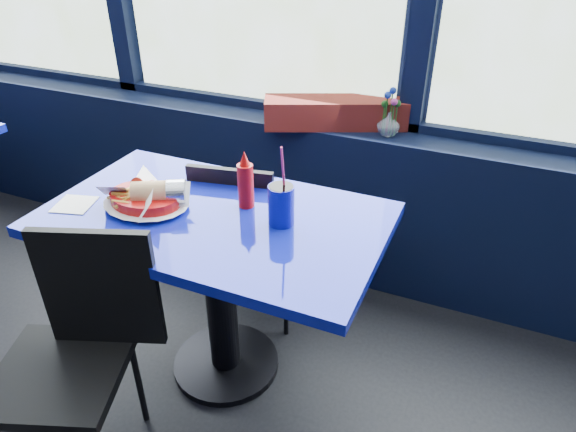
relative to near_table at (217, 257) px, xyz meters
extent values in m
cube|color=black|center=(-0.30, 0.87, -0.17)|extent=(5.00, 0.26, 0.80)
cube|color=black|center=(-0.30, 0.95, 0.24)|extent=(4.80, 0.08, 0.06)
cylinder|color=black|center=(0.00, 0.00, -0.55)|extent=(0.44, 0.44, 0.03)
cylinder|color=black|center=(0.00, 0.00, -0.23)|extent=(0.12, 0.12, 0.68)
cube|color=#0D1693|center=(0.00, 0.00, 0.16)|extent=(1.20, 0.70, 0.04)
cube|color=black|center=(-0.25, -0.57, -0.15)|extent=(0.50, 0.50, 0.04)
cube|color=black|center=(-0.18, -0.40, 0.09)|extent=(0.36, 0.16, 0.43)
cylinder|color=black|center=(-0.47, -0.47, -0.37)|extent=(0.02, 0.02, 0.40)
cylinder|color=black|center=(-0.15, -0.36, -0.37)|extent=(0.02, 0.02, 0.40)
cube|color=black|center=(-0.03, 0.40, -0.17)|extent=(0.43, 0.43, 0.03)
cube|color=black|center=(-0.06, 0.23, 0.04)|extent=(0.35, 0.09, 0.40)
cylinder|color=black|center=(0.10, 0.58, -0.38)|extent=(0.02, 0.02, 0.38)
cylinder|color=black|center=(0.16, 0.27, -0.38)|extent=(0.02, 0.02, 0.38)
cylinder|color=black|center=(-0.21, 0.53, -0.38)|extent=(0.02, 0.02, 0.38)
cylinder|color=black|center=(-0.15, 0.22, -0.38)|extent=(0.02, 0.02, 0.38)
cube|color=maroon|center=(0.15, 0.85, 0.30)|extent=(0.66, 0.41, 0.13)
imported|color=silver|center=(0.41, 0.83, 0.28)|extent=(0.12, 0.12, 0.10)
cylinder|color=#1E5919|center=(0.39, 0.83, 0.32)|extent=(0.01, 0.01, 0.17)
sphere|color=#1C3BA8|center=(0.39, 0.83, 0.41)|extent=(0.03, 0.03, 0.03)
cylinder|color=#1E5919|center=(0.42, 0.82, 0.30)|extent=(0.01, 0.01, 0.14)
sphere|color=#ED45A4|center=(0.42, 0.82, 0.39)|extent=(0.03, 0.03, 0.03)
cylinder|color=#1E5919|center=(0.41, 0.85, 0.32)|extent=(0.01, 0.01, 0.18)
sphere|color=#1C3BA8|center=(0.41, 0.85, 0.43)|extent=(0.03, 0.03, 0.03)
cylinder|color=#1E5919|center=(0.38, 0.85, 0.29)|extent=(0.01, 0.01, 0.12)
sphere|color=#1E5919|center=(0.38, 0.85, 0.37)|extent=(0.03, 0.03, 0.03)
cylinder|color=#1E5919|center=(0.44, 0.84, 0.30)|extent=(0.01, 0.01, 0.13)
sphere|color=#1E5919|center=(0.44, 0.84, 0.38)|extent=(0.03, 0.03, 0.03)
cylinder|color=#B40E0C|center=(-0.25, -0.05, 0.21)|extent=(0.28, 0.28, 0.05)
cylinder|color=white|center=(-0.25, -0.05, 0.20)|extent=(0.27, 0.27, 0.00)
cylinder|color=white|center=(-0.14, -0.01, 0.24)|extent=(0.10, 0.11, 0.09)
sphere|color=brown|center=(-0.26, -0.06, 0.25)|extent=(0.06, 0.06, 0.06)
cylinder|color=#AF2012|center=(-0.27, -0.06, 0.27)|extent=(0.06, 0.06, 0.01)
cylinder|color=#B40E0C|center=(0.08, 0.10, 0.26)|extent=(0.06, 0.06, 0.16)
cone|color=#B40E0C|center=(0.08, 0.10, 0.37)|extent=(0.04, 0.04, 0.05)
cylinder|color=#0D0F90|center=(0.24, 0.04, 0.25)|extent=(0.09, 0.09, 0.14)
cylinder|color=black|center=(0.24, 0.04, 0.32)|extent=(0.08, 0.08, 0.01)
cylinder|color=#FF356C|center=(0.25, 0.04, 0.38)|extent=(0.03, 0.07, 0.19)
cube|color=white|center=(-0.50, -0.14, 0.18)|extent=(0.16, 0.16, 0.00)
camera|label=1|loc=(0.85, -1.31, 1.11)|focal=32.00mm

